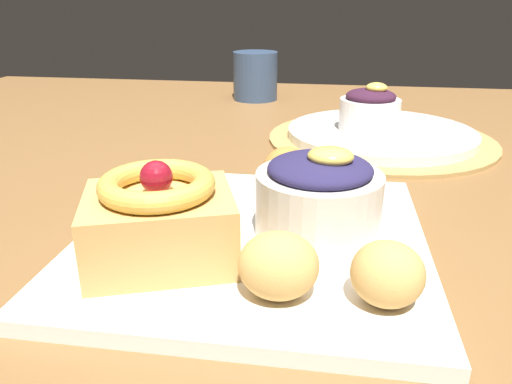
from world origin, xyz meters
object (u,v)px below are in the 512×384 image
object	(u,v)px
cake_slice	(160,219)
back_plate	(381,133)
fritter_back	(287,170)
back_ramekin	(370,110)
coffee_mug	(255,76)
fritter_front	(278,265)
front_plate	(252,240)
fritter_middle	(388,274)
berry_ramekin	(319,197)

from	to	relation	value
cake_slice	back_plate	xyz separation A→B (m)	(0.19, 0.38, -0.03)
fritter_back	back_plate	world-z (taller)	fritter_back
back_ramekin	coffee_mug	bearing A→B (deg)	126.56
fritter_front	coffee_mug	bearing A→B (deg)	100.01
front_plate	fritter_front	world-z (taller)	fritter_front
fritter_middle	back_ramekin	distance (m)	0.41
fritter_front	coffee_mug	size ratio (longest dim) A/B	0.58
berry_ramekin	coffee_mug	size ratio (longest dim) A/B	1.11
berry_ramekin	back_ramekin	distance (m)	0.33
front_plate	cake_slice	xyz separation A→B (m)	(-0.06, -0.05, 0.04)
back_ramekin	back_plate	bearing A→B (deg)	19.22
fritter_front	cake_slice	bearing A→B (deg)	159.78
berry_ramekin	back_plate	world-z (taller)	berry_ramekin
cake_slice	coffee_mug	xyz separation A→B (m)	(-0.03, 0.64, 0.00)
back_ramekin	coffee_mug	size ratio (longest dim) A/B	0.91
fritter_middle	back_plate	world-z (taller)	fritter_middle
fritter_back	back_ramekin	size ratio (longest dim) A/B	0.61
front_plate	fritter_front	distance (m)	0.09
cake_slice	back_plate	size ratio (longest dim) A/B	0.48
fritter_middle	berry_ramekin	bearing A→B (deg)	117.55
berry_ramekin	back_ramekin	world-z (taller)	berry_ramekin
berry_ramekin	fritter_middle	size ratio (longest dim) A/B	2.12
fritter_middle	fritter_front	bearing A→B (deg)	-178.42
front_plate	fritter_middle	world-z (taller)	fritter_middle
berry_ramekin	back_ramekin	xyz separation A→B (m)	(0.06, 0.32, 0.00)
cake_slice	back_ramekin	size ratio (longest dim) A/B	1.53
back_ramekin	coffee_mug	xyz separation A→B (m)	(-0.20, 0.27, -0.00)
berry_ramekin	fritter_front	world-z (taller)	berry_ramekin
fritter_back	back_ramekin	distance (m)	0.25
back_ramekin	front_plate	bearing A→B (deg)	-108.49
coffee_mug	back_plate	bearing A→B (deg)	-50.34
back_plate	back_ramekin	distance (m)	0.04
front_plate	back_ramekin	size ratio (longest dim) A/B	3.36
back_plate	back_ramekin	world-z (taller)	back_ramekin
fritter_middle	coffee_mug	distance (m)	0.70
fritter_middle	back_plate	distance (m)	0.42
back_ramekin	fritter_front	bearing A→B (deg)	-100.91
cake_slice	front_plate	bearing A→B (deg)	41.35
cake_slice	berry_ramekin	bearing A→B (deg)	27.42
front_plate	fritter_back	world-z (taller)	fritter_back
fritter_front	fritter_back	size ratio (longest dim) A/B	1.04
berry_ramekin	fritter_middle	xyz separation A→B (m)	(0.05, -0.09, -0.01)
cake_slice	coffee_mug	distance (m)	0.65
fritter_back	back_plate	bearing A→B (deg)	65.30
back_plate	coffee_mug	world-z (taller)	coffee_mug
fritter_back	coffee_mug	size ratio (longest dim) A/B	0.55
fritter_front	fritter_middle	distance (m)	0.07
cake_slice	fritter_middle	distance (m)	0.16
fritter_back	back_plate	size ratio (longest dim) A/B	0.19
fritter_front	back_plate	size ratio (longest dim) A/B	0.20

